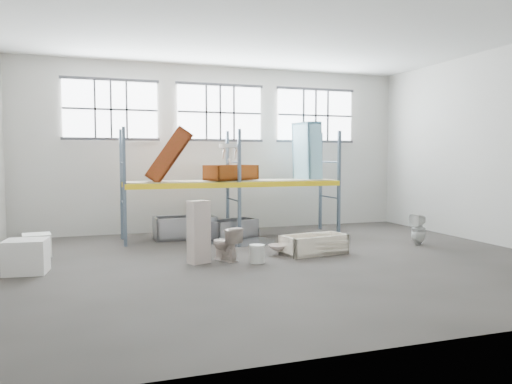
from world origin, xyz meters
name	(u,v)px	position (x,y,z in m)	size (l,w,h in m)	color
floor	(278,263)	(0.00, 0.00, -0.05)	(12.00, 10.00, 0.10)	#49433F
ceiling	(279,23)	(0.00, 0.00, 5.05)	(12.00, 10.00, 0.10)	silver
wall_back	(219,149)	(0.00, 5.05, 2.50)	(12.00, 0.10, 5.00)	#B5B2A7
wall_front	(436,135)	(0.00, -5.05, 2.50)	(12.00, 0.10, 5.00)	#B0ACA2
wall_right	(503,147)	(6.05, 0.00, 2.50)	(0.10, 10.00, 5.00)	#A19E95
window_left	(111,109)	(-3.20, 4.94, 3.60)	(2.60, 0.04, 1.60)	white
window_mid	(220,113)	(0.00, 4.94, 3.60)	(2.60, 0.04, 1.60)	white
window_right	(315,116)	(3.20, 4.94, 3.60)	(2.60, 0.04, 1.60)	white
rack_upright_la	(124,187)	(-3.00, 2.90, 1.50)	(0.08, 0.08, 3.00)	slate
rack_upright_lb	(121,185)	(-3.00, 4.10, 1.50)	(0.08, 0.08, 3.00)	slate
rack_upright_ma	(239,185)	(0.00, 2.90, 1.50)	(0.08, 0.08, 3.00)	slate
rack_upright_mb	(228,183)	(0.00, 4.10, 1.50)	(0.08, 0.08, 3.00)	slate
rack_upright_ra	(339,183)	(3.00, 2.90, 1.50)	(0.08, 0.08, 3.00)	slate
rack_upright_rb	(321,181)	(3.00, 4.10, 1.50)	(0.08, 0.08, 3.00)	slate
rack_beam_front	(239,185)	(0.00, 2.90, 1.50)	(6.00, 0.10, 0.14)	yellow
rack_beam_back	(228,183)	(0.00, 4.10, 1.50)	(6.00, 0.10, 0.14)	yellow
shelf_deck	(233,181)	(0.00, 3.50, 1.58)	(5.90, 1.10, 0.03)	gray
wet_patch	(242,241)	(0.00, 2.70, 0.00)	(1.80, 1.80, 0.00)	black
bathtub_beige	(314,244)	(1.09, 0.51, 0.22)	(1.51, 0.71, 0.44)	beige
cistern_spare	(321,241)	(1.29, 0.57, 0.28)	(0.41, 0.19, 0.39)	beige
sink_in_tub	(278,248)	(0.25, 0.67, 0.16)	(0.47, 0.47, 0.16)	beige
toilet_beige	(226,244)	(-1.06, 0.44, 0.37)	(0.41, 0.72, 0.74)	beige
cistern_tall	(199,232)	(-1.66, 0.36, 0.67)	(0.43, 0.28, 1.33)	#C2ADA3
toilet_white	(418,229)	(4.14, 0.74, 0.40)	(0.36, 0.37, 0.80)	white
steel_tub_left	(185,227)	(-1.35, 3.65, 0.31)	(1.67, 0.78, 0.61)	#A3A4AC
steel_tub_right	(233,229)	(-0.06, 3.38, 0.25)	(1.38, 0.64, 0.50)	#A3A4AC
rust_tub_flat	(231,172)	(-0.08, 3.43, 1.82)	(1.47, 0.69, 0.41)	#862F09
rust_tub_tilted	(169,155)	(-1.80, 3.37, 2.29)	(1.58, 0.74, 0.44)	maroon
sink_on_shelf	(230,163)	(-0.16, 3.23, 2.09)	(0.63, 0.48, 0.56)	silver
blue_tub_upright	(307,152)	(2.37, 3.74, 2.40)	(1.77, 0.83, 0.50)	#80B8CF
bucket	(257,254)	(-0.48, 0.00, 0.19)	(0.33, 0.33, 0.39)	silver
carton_near	(26,256)	(-5.02, 0.52, 0.33)	(0.77, 0.66, 0.66)	silver
carton_far	(37,245)	(-5.00, 2.32, 0.25)	(0.60, 0.60, 0.50)	white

